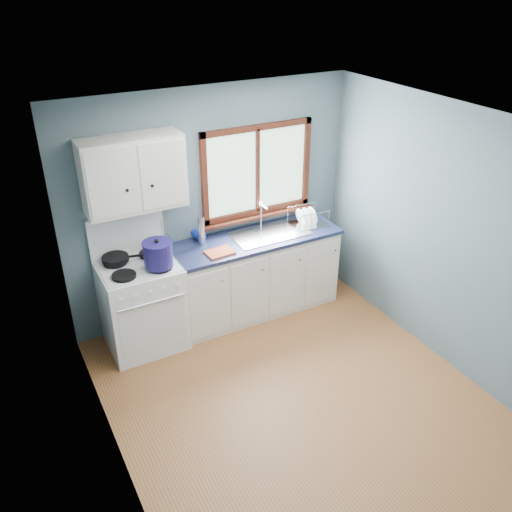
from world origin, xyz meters
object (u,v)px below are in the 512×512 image
dish_rack (307,220)px  base_cabinets (255,278)px  utensil_crock (165,242)px  thermos (201,231)px  stockpot (158,254)px  sink (269,239)px  skillet (116,259)px  gas_range (142,303)px

dish_rack → base_cabinets: bearing=-177.2°
utensil_crock → dish_rack: size_ratio=0.84×
base_cabinets → thermos: 0.88m
thermos → dish_rack: thermos is taller
base_cabinets → stockpot: size_ratio=5.05×
stockpot → dish_rack: 1.82m
base_cabinets → utensil_crock: (-0.93, 0.22, 0.58)m
base_cabinets → thermos: thermos is taller
base_cabinets → thermos: size_ratio=5.97×
sink → stockpot: bearing=-172.6°
utensil_crock → thermos: (0.36, -0.10, 0.08)m
utensil_crock → skillet: bearing=-169.0°
gas_range → utensil_crock: gas_range is taller
stockpot → thermos: 0.64m
skillet → dish_rack: bearing=7.8°
sink → dish_rack: 0.50m
sink → skillet: 1.67m
thermos → base_cabinets: bearing=-11.7°
base_cabinets → utensil_crock: bearing=166.8°
dish_rack → sink: bearing=-177.0°
skillet → gas_range: bearing=-26.4°
gas_range → thermos: gas_range is taller
gas_range → skillet: (-0.17, 0.13, 0.49)m
gas_range → stockpot: (0.17, -0.15, 0.59)m
skillet → utensil_crock: size_ratio=1.20×
stockpot → dish_rack: size_ratio=0.90×
gas_range → sink: (1.49, 0.02, 0.37)m
gas_range → utensil_crock: size_ratio=3.98×
thermos → dish_rack: size_ratio=0.77×
stockpot → dish_rack: stockpot is taller
utensil_crock → thermos: bearing=-15.4°
dish_rack → utensil_crock: bearing=174.9°
gas_range → skillet: gas_range is taller
stockpot → base_cabinets: bearing=8.6°
utensil_crock → stockpot: bearing=-117.7°
thermos → sink: bearing=-9.0°
sink → dish_rack: sink is taller
gas_range → thermos: bearing=10.5°
skillet → stockpot: 0.45m
base_cabinets → dish_rack: bearing=0.3°
sink → skillet: bearing=176.1°
gas_range → base_cabinets: (1.31, 0.02, -0.08)m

